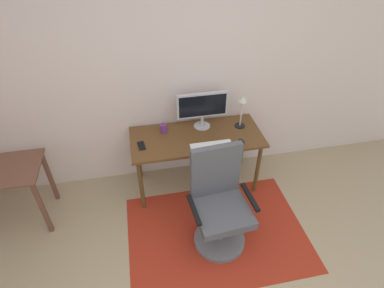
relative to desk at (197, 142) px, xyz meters
The scene contains 11 objects.
wall_back 0.77m from the desk, 101.15° to the left, with size 6.00×0.10×2.60m, color beige.
area_rug 0.97m from the desk, 85.45° to the right, with size 1.78×1.26×0.01m, color #A32A18.
desk is the anchor object (origin of this frame).
monitor 0.38m from the desk, 60.14° to the left, with size 0.55×0.18×0.41m.
keyboard 0.25m from the desk, 61.55° to the right, with size 0.43×0.13×0.02m, color white.
computer_mouse 0.48m from the desk, 25.94° to the right, with size 0.06×0.10×0.03m, color black.
coffee_cup 0.38m from the desk, 156.31° to the left, with size 0.08×0.08×0.10m, color #6B3073.
cell_phone 0.60m from the desk, behind, with size 0.07×0.14×0.01m, color black.
desk_lamp 0.62m from the desk, ahead, with size 0.11×0.11×0.38m.
office_chair 0.80m from the desk, 86.06° to the right, with size 0.60×0.53×1.04m.
side_table 1.96m from the desk, behind, with size 0.79×0.53×0.70m.
Camera 1 is at (-0.50, -0.79, 2.68)m, focal length 29.21 mm.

